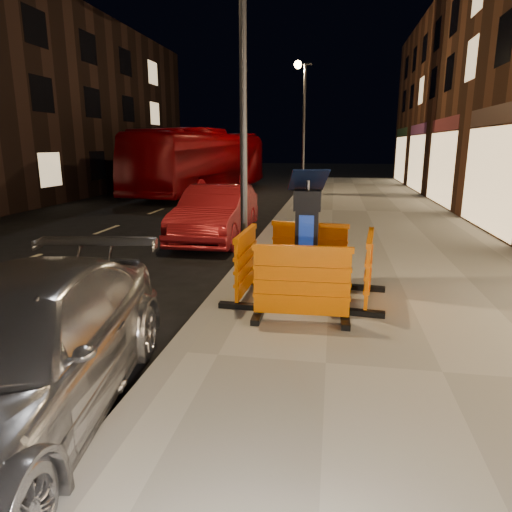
% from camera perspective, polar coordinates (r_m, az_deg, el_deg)
% --- Properties ---
extents(ground_plane, '(120.00, 120.00, 0.00)m').
position_cam_1_polar(ground_plane, '(5.64, -10.02, -13.03)').
color(ground_plane, black).
rests_on(ground_plane, ground).
extents(sidewalk, '(6.00, 60.00, 0.15)m').
position_cam_1_polar(sidewalk, '(5.46, 22.21, -13.96)').
color(sidewalk, gray).
rests_on(sidewalk, ground).
extents(kerb, '(0.30, 60.00, 0.15)m').
position_cam_1_polar(kerb, '(5.60, -10.05, -12.34)').
color(kerb, slate).
rests_on(kerb, ground).
extents(parking_kiosk, '(0.64, 0.64, 1.91)m').
position_cam_1_polar(parking_kiosk, '(7.03, 6.34, 2.04)').
color(parking_kiosk, black).
rests_on(parking_kiosk, sidewalk).
extents(barrier_front, '(1.38, 0.59, 1.06)m').
position_cam_1_polar(barrier_front, '(6.22, 5.71, -3.52)').
color(barrier_front, '#E66600').
rests_on(barrier_front, sidewalk).
extents(barrier_back, '(1.42, 0.72, 1.06)m').
position_cam_1_polar(barrier_back, '(8.05, 6.67, 0.45)').
color(barrier_back, '#E66600').
rests_on(barrier_back, sidewalk).
extents(barrier_kerbside, '(0.60, 1.38, 1.06)m').
position_cam_1_polar(barrier_kerbside, '(7.24, -1.27, -0.96)').
color(barrier_kerbside, '#E66600').
rests_on(barrier_kerbside, sidewalk).
extents(barrier_bldgside, '(0.70, 1.41, 1.06)m').
position_cam_1_polar(barrier_bldgside, '(7.14, 13.88, -1.58)').
color(barrier_bldgside, '#E66600').
rests_on(barrier_bldgside, sidewalk).
extents(car_silver, '(2.55, 4.89, 1.35)m').
position_cam_1_polar(car_silver, '(5.05, -27.13, -17.83)').
color(car_silver, '#AAAAAF').
rests_on(car_silver, ground).
extents(car_red, '(1.59, 4.45, 1.46)m').
position_cam_1_polar(car_red, '(12.42, -4.92, 2.00)').
color(car_red, maroon).
rests_on(car_red, ground).
extents(bus_doubledecker, '(4.58, 12.13, 3.30)m').
position_cam_1_polar(bus_doubledecker, '(24.59, -6.53, 7.78)').
color(bus_doubledecker, '#7E0208').
rests_on(bus_doubledecker, ground).
extents(street_lamp_mid, '(0.12, 0.12, 6.00)m').
position_cam_1_polar(street_lamp_mid, '(7.90, -1.59, 18.32)').
color(street_lamp_mid, '#3F3F44').
rests_on(street_lamp_mid, sidewalk).
extents(street_lamp_far, '(0.12, 0.12, 6.00)m').
position_cam_1_polar(street_lamp_far, '(22.78, 5.99, 15.26)').
color(street_lamp_far, '#3F3F44').
rests_on(street_lamp_far, sidewalk).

